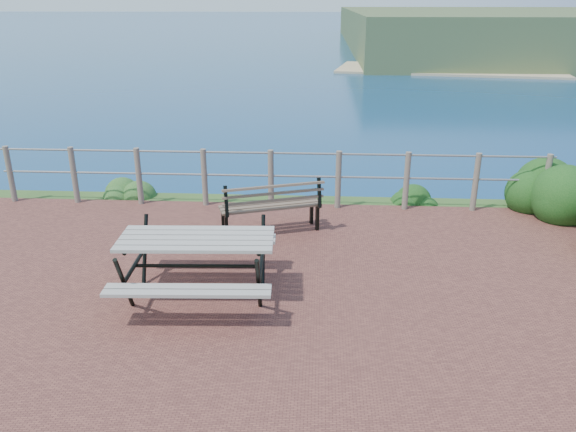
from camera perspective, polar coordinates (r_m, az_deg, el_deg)
name	(u,v)px	position (r m, az deg, el deg)	size (l,w,h in m)	color
ground	(247,304)	(6.76, -4.20, -8.92)	(10.00, 7.00, 0.12)	brown
ocean	(321,10)	(205.83, 3.34, 20.15)	(1200.00, 1200.00, 0.00)	#145C7A
safety_railing	(271,176)	(9.60, -1.75, 4.13)	(9.40, 0.10, 1.00)	#6B5B4C
picnic_table	(198,260)	(6.77, -9.16, -4.45)	(1.84, 1.56, 0.76)	gray
park_bench	(270,198)	(8.51, -1.82, 1.88)	(1.58, 0.88, 0.87)	brown
shrub_right_edge	(550,214)	(10.45, 25.08, 0.18)	(1.11, 1.11, 1.58)	#144114
shrub_lip_west	(132,193)	(10.91, -15.53, 2.29)	(0.78, 0.78, 0.52)	#215A24
shrub_lip_east	(415,202)	(10.27, 12.82, 1.36)	(0.66, 0.66, 0.36)	#144114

